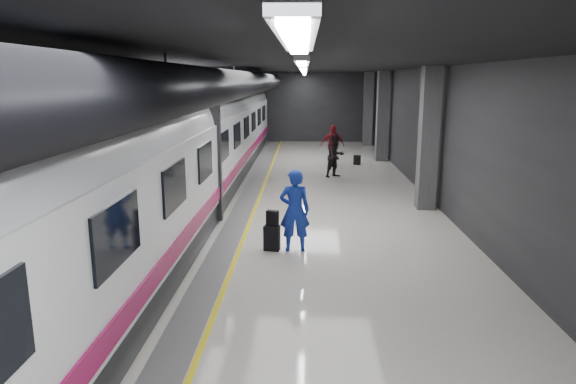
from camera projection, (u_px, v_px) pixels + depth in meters
ground at (282, 224)px, 14.88m from camera, size 40.00×40.00×0.00m
platform_hall at (273, 99)px, 15.05m from camera, size 10.02×40.02×4.51m
train at (167, 153)px, 14.53m from camera, size 3.05×38.00×4.05m
traveler_main at (295, 210)px, 12.37m from camera, size 0.77×0.54×2.02m
suitcase_main at (272, 238)px, 12.54m from camera, size 0.41×0.30×0.62m
shoulder_bag at (272, 218)px, 12.45m from camera, size 0.32×0.24×0.38m
traveler_far_a at (336, 156)px, 21.74m from camera, size 1.12×1.09×1.82m
traveler_far_b at (332, 145)px, 24.82m from camera, size 1.17×0.55×1.94m
suitcase_far at (357, 160)px, 25.04m from camera, size 0.37×0.30×0.46m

